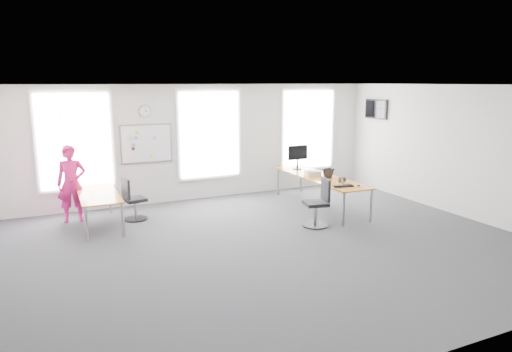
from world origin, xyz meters
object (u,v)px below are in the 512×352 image
desk_left (98,196)px  person (72,184)px  chair_right (318,205)px  headphones (342,180)px  chair_left (133,202)px  monitor (298,155)px  desk_right (320,179)px  keyboard (343,186)px

desk_left → person: size_ratio=1.16×
desk_left → chair_right: size_ratio=1.91×
person → headphones: 6.08m
chair_left → headphones: (4.51, -1.57, 0.40)m
person → monitor: (5.59, -0.23, 0.30)m
desk_left → chair_left: chair_left is taller
desk_right → headphones: headphones is taller
person → headphones: size_ratio=9.33×
chair_right → headphones: size_ratio=5.68×
keyboard → headphones: bearing=72.6°
monitor → chair_left: bearing=-178.4°
desk_right → chair_right: chair_right is taller
desk_right → monitor: monitor is taller
desk_left → person: 0.81m
chair_left → monitor: (4.38, 0.24, 0.74)m
person → keyboard: bearing=-17.1°
keyboard → monitor: size_ratio=0.71×
chair_left → headphones: chair_left is taller
chair_right → person: bearing=-105.9°
chair_right → headphones: bearing=131.8°
desk_left → person: (-0.48, 0.62, 0.19)m
keyboard → desk_right: bearing=97.0°
chair_left → keyboard: size_ratio=2.12×
chair_left → headphones: size_ratio=5.26×
desk_right → person: bearing=166.9°
monitor → desk_right: bearing=-90.6°
desk_left → keyboard: size_ratio=4.36×
keyboard → chair_right: bearing=-156.0°
desk_left → headphones: headphones is taller
desk_left → monitor: (5.11, 0.38, 0.49)m
chair_left → person: (-1.21, 0.48, 0.43)m
desk_right → monitor: bearing=90.9°
desk_left → person: bearing=127.9°
headphones → desk_left: bearing=-179.6°
desk_right → headphones: (0.11, -0.74, 0.10)m
headphones → person: bearing=176.0°
keyboard → person: bearing=169.0°
chair_left → monitor: size_ratio=1.50×
keyboard → monitor: 2.25m
chair_left → headphones: 4.79m
chair_left → monitor: bearing=-98.0°
desk_right → chair_right: (-0.85, -1.28, -0.26)m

